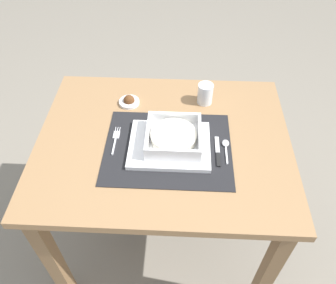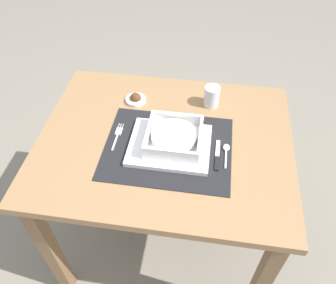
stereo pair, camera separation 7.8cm
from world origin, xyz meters
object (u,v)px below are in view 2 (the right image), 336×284
object	(u,v)px
spoon	(226,150)
condiment_saucer	(136,99)
fork	(118,134)
porridge_bowl	(174,138)
dining_table	(165,159)
butter_knife	(217,157)
drinking_glass	(212,97)

from	to	relation	value
spoon	condiment_saucer	world-z (taller)	condiment_saucer
fork	condiment_saucer	size ratio (longest dim) A/B	1.67
porridge_bowl	spoon	distance (m)	0.18
dining_table	butter_knife	world-z (taller)	butter_knife
butter_knife	condiment_saucer	world-z (taller)	condiment_saucer
drinking_glass	condiment_saucer	distance (m)	0.29
butter_knife	condiment_saucer	size ratio (longest dim) A/B	1.69
butter_knife	porridge_bowl	bearing A→B (deg)	167.73
spoon	drinking_glass	size ratio (longest dim) A/B	1.31
spoon	drinking_glass	xyz separation A→B (m)	(-0.07, 0.24, 0.03)
dining_table	condiment_saucer	distance (m)	0.27
dining_table	porridge_bowl	bearing A→B (deg)	-36.72
porridge_bowl	condiment_saucer	size ratio (longest dim) A/B	2.32
porridge_bowl	drinking_glass	bearing A→B (deg)	64.66
fork	spoon	size ratio (longest dim) A/B	1.24
porridge_bowl	butter_knife	world-z (taller)	porridge_bowl
dining_table	drinking_glass	size ratio (longest dim) A/B	10.93
dining_table	porridge_bowl	size ratio (longest dim) A/B	4.86
butter_knife	spoon	bearing A→B (deg)	50.67
condiment_saucer	spoon	bearing A→B (deg)	-30.79
dining_table	butter_knife	size ratio (longest dim) A/B	6.64
condiment_saucer	butter_knife	bearing A→B (deg)	-36.94
porridge_bowl	fork	size ratio (longest dim) A/B	1.39
butter_knife	condiment_saucer	bearing A→B (deg)	143.46
dining_table	spoon	distance (m)	0.25
condiment_saucer	dining_table	bearing A→B (deg)	-52.47
spoon	condiment_saucer	size ratio (longest dim) A/B	1.35
spoon	butter_knife	xyz separation A→B (m)	(-0.03, -0.03, -0.00)
fork	drinking_glass	size ratio (longest dim) A/B	1.62
spoon	dining_table	bearing A→B (deg)	171.33
drinking_glass	spoon	bearing A→B (deg)	-74.36
porridge_bowl	spoon	world-z (taller)	porridge_bowl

